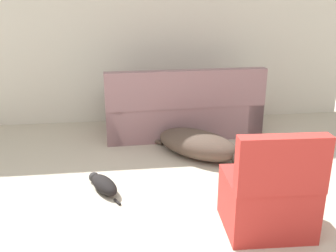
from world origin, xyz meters
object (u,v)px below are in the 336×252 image
at_px(couch, 181,112).
at_px(dog, 200,145).
at_px(cat, 103,184).
at_px(side_chair, 269,197).

height_order(couch, dog, couch).
xyz_separation_m(cat, side_chair, (1.31, -0.81, 0.23)).
xyz_separation_m(couch, side_chair, (0.30, -2.36, 0.00)).
height_order(couch, side_chair, couch).
bearing_deg(cat, side_chair, -148.96).
relative_size(couch, cat, 3.58).
relative_size(couch, side_chair, 2.38).
xyz_separation_m(couch, cat, (-1.01, -1.54, -0.22)).
bearing_deg(couch, cat, 54.68).
bearing_deg(cat, dog, -85.07).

